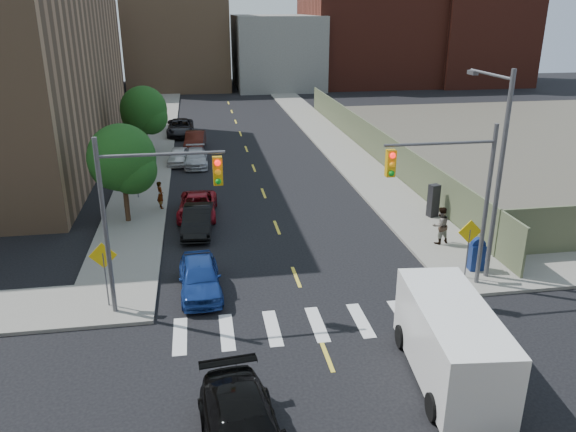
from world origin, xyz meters
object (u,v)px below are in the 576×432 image
object	(u,v)px
payphone	(433,201)
pedestrian_west	(160,195)
parked_car_black	(198,220)
parked_car_grey	(180,128)
parked_car_blue	(200,277)
parked_car_white	(178,156)
parked_car_red	(197,206)
parked_car_silver	(196,158)
parked_car_maroon	(195,141)
cargo_van	(449,338)
mailbox	(477,254)
pedestrian_east	(440,225)

from	to	relation	value
payphone	pedestrian_west	size ratio (longest dim) A/B	1.15
parked_car_black	parked_car_grey	distance (m)	24.28
parked_car_blue	pedestrian_west	size ratio (longest dim) A/B	2.60
parked_car_white	parked_car_grey	bearing A→B (deg)	95.33
parked_car_blue	payphone	world-z (taller)	payphone
parked_car_red	pedestrian_west	xyz separation A→B (m)	(-2.10, 1.38, 0.33)
parked_car_blue	pedestrian_west	distance (m)	10.74
parked_car_silver	parked_car_maroon	bearing A→B (deg)	90.00
parked_car_red	parked_car_silver	bearing A→B (deg)	93.71
parked_car_white	parked_car_grey	xyz separation A→B (m)	(0.00, 10.11, 0.12)
parked_car_grey	parked_car_red	bearing A→B (deg)	-87.29
parked_car_red	parked_car_grey	size ratio (longest dim) A/B	0.86
parked_car_black	parked_car_silver	size ratio (longest dim) A/B	0.99
parked_car_maroon	payphone	size ratio (longest dim) A/B	2.39
cargo_van	parked_car_blue	bearing A→B (deg)	144.15
parked_car_silver	parked_car_red	bearing A→B (deg)	-90.00
parked_car_maroon	pedestrian_west	distance (m)	14.98
parked_car_black	parked_car_maroon	bearing A→B (deg)	94.67
parked_car_maroon	pedestrian_west	world-z (taller)	pedestrian_west
parked_car_white	mailbox	bearing A→B (deg)	-51.82
parked_car_black	pedestrian_west	world-z (taller)	pedestrian_west
parked_car_maroon	cargo_van	size ratio (longest dim) A/B	0.76
parked_car_black	payphone	world-z (taller)	payphone
parked_car_black	parked_car_white	xyz separation A→B (m)	(-1.30, 14.13, -0.08)
payphone	parked_car_maroon	bearing A→B (deg)	109.56
parked_car_red	parked_car_silver	size ratio (longest dim) A/B	1.07
parked_car_grey	mailbox	xyz separation A→B (m)	(13.53, -31.06, 0.16)
parked_car_red	parked_car_maroon	world-z (taller)	parked_car_maroon
parked_car_silver	pedestrian_east	bearing A→B (deg)	-55.38
parked_car_maroon	mailbox	world-z (taller)	mailbox
mailbox	cargo_van	bearing A→B (deg)	-119.03
parked_car_white	parked_car_maroon	size ratio (longest dim) A/B	0.81
mailbox	payphone	xyz separation A→B (m)	(0.81, 6.78, 0.18)
parked_car_black	pedestrian_west	xyz separation A→B (m)	(-2.10, 3.80, 0.26)
parked_car_red	parked_car_silver	xyz separation A→B (m)	(0.00, 11.00, -0.02)
parked_car_maroon	parked_car_silver	bearing A→B (deg)	-85.15
parked_car_black	cargo_van	size ratio (longest dim) A/B	0.72
parked_car_blue	mailbox	world-z (taller)	mailbox
parked_car_white	parked_car_maroon	bearing A→B (deg)	79.23
parked_car_grey	parked_car_black	bearing A→B (deg)	-87.63
parked_car_black	pedestrian_west	size ratio (longest dim) A/B	2.61
parked_car_blue	parked_car_black	size ratio (longest dim) A/B	1.00
parked_car_black	parked_car_maroon	size ratio (longest dim) A/B	0.95
parked_car_black	payphone	size ratio (longest dim) A/B	2.28
parked_car_silver	parked_car_maroon	world-z (taller)	parked_car_maroon
parked_car_red	pedestrian_east	xyz separation A→B (m)	(11.84, -6.15, 0.46)
parked_car_red	payphone	bearing A→B (deg)	-7.00
parked_car_white	payphone	distance (m)	20.16
parked_car_blue	parked_car_maroon	bearing A→B (deg)	87.60
parked_car_red	pedestrian_east	world-z (taller)	pedestrian_east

